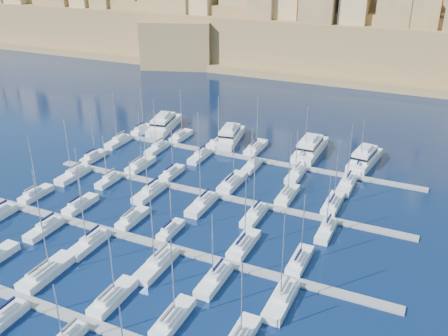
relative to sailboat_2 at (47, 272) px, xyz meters
The scene contains 49 objects.
ground 30.69m from the sailboat_2, 64.21° to the left, with size 600.00×600.00×0.00m, color black.
pontoon_near 14.81m from the sailboat_2, 25.52° to the right, with size 84.00×2.00×0.40m, color slate.
pontoon_mid_near 20.56m from the sailboat_2, 49.49° to the left, with size 84.00×2.00×0.40m, color slate.
pontoon_mid_far 39.93m from the sailboat_2, 70.46° to the left, with size 84.00×2.00×0.40m, color slate.
pontoon_far 61.11m from the sailboat_2, 77.38° to the left, with size 84.00×2.00×0.40m, color slate.
sailboat_2 is the anchor object (origin of this frame).
sailboat_3 13.89m from the sailboat_2, ahead, with size 2.88×9.61×13.01m.
sailboat_4 24.68m from the sailboat_2, ahead, with size 2.79×9.30×14.75m.
sailboat_8 11.90m from the sailboat_2, 79.21° to the right, with size 2.66×8.85×14.23m.
sailboat_12 30.40m from the sailboat_2, 137.06° to the left, with size 2.51×8.38×14.32m.
sailboat_13 23.33m from the sailboat_2, 116.05° to the left, with size 2.67×8.89×13.74m.
sailboat_14 20.99m from the sailboat_2, 82.27° to the left, with size 2.57×8.57×13.22m.
sailboat_15 23.49m from the sailboat_2, 59.40° to the left, with size 2.21×7.38×11.29m.
sailboat_16 34.11m from the sailboat_2, 38.85° to the left, with size 2.94×9.78×14.47m.
sailboat_17 42.74m from the sailboat_2, 29.29° to the left, with size 2.64×8.80×13.58m.
sailboat_19 14.61m from the sailboat_2, 134.39° to the left, with size 2.58×8.59×13.75m.
sailboat_20 10.01m from the sailboat_2, 85.58° to the left, with size 2.86×9.53×15.81m.
sailboat_21 18.21m from the sailboat_2, 31.64° to the left, with size 3.12×10.40×15.62m.
sailboat_22 28.05m from the sailboat_2, 20.91° to the left, with size 2.84×9.46×13.42m.
sailboat_23 39.01m from the sailboat_2, 14.37° to the left, with size 3.04×10.13×16.95m.
sailboat_24 48.83m from the sailboat_2, 119.20° to the left, with size 2.46×8.21×12.81m.
sailboat_25 44.55m from the sailboat_2, 103.22° to the left, with size 2.92×9.73×14.37m.
sailboat_26 42.63m from the sailboat_2, 91.03° to the left, with size 2.46×8.21×13.94m.
sailboat_27 46.15m from the sailboat_2, 71.88° to the left, with size 3.22×10.72×15.44m.
sailboat_28 51.33m from the sailboat_2, 57.37° to the left, with size 2.83×9.44×15.00m.
sailboat_29 57.46m from the sailboat_2, 49.10° to the left, with size 2.95×9.85×15.21m.
sailboat_30 38.40m from the sailboat_2, 123.82° to the left, with size 2.91×9.69×15.06m.
sailboat_31 35.13m from the sailboat_2, 110.03° to the left, with size 2.23×7.44×12.11m.
sailboat_32 31.79m from the sailboat_2, 90.26° to the left, with size 2.97×9.91×14.07m.
sailboat_33 34.25m from the sailboat_2, 68.15° to the left, with size 2.98×9.92×14.05m.
sailboat_34 40.39m from the sailboat_2, 52.78° to the left, with size 2.75×9.15×14.81m.
sailboat_35 50.78m from the sailboat_2, 39.79° to the left, with size 2.54×8.47×12.79m.
sailboat_36 68.90m from the sailboat_2, 110.08° to the left, with size 2.51×8.38×13.72m.
sailboat_37 65.94m from the sailboat_2, 99.53° to the left, with size 2.71×9.05×14.31m.
sailboat_38 65.15m from the sailboat_2, 89.52° to the left, with size 2.79×9.28×13.90m.
sailboat_39 66.69m from the sailboat_2, 80.04° to the left, with size 3.11×10.36×14.80m.
sailboat_40 69.96m from the sailboat_2, 69.20° to the left, with size 2.94×9.80×13.84m.
sailboat_41 75.56m from the sailboat_2, 59.03° to the left, with size 2.56×8.54×12.54m.
sailboat_42 59.35m from the sailboat_2, 114.32° to the left, with size 2.79×9.31×14.98m.
sailboat_43 55.72m from the sailboat_2, 102.61° to the left, with size 2.62×8.72×14.67m.
sailboat_44 54.34m from the sailboat_2, 89.36° to the left, with size 2.64×8.81×13.00m.
sailboat_45 56.59m from the sailboat_2, 74.67° to the left, with size 2.50×8.32×11.12m.
sailboat_46 60.17m from the sailboat_2, 64.15° to the left, with size 2.75×9.17×12.99m.
sailboat_47 66.03m from the sailboat_2, 54.49° to the left, with size 3.00×9.99×15.65m.
motor_yacht_a 72.26m from the sailboat_2, 105.42° to the left, with size 8.72×18.44×5.25m.
motor_yacht_b 68.85m from the sailboat_2, 87.83° to the left, with size 7.37×16.53×5.25m.
motor_yacht_c 74.05m from the sailboat_2, 70.08° to the left, with size 5.32×17.68×5.25m.
motor_yacht_d 79.12m from the sailboat_2, 60.08° to the left, with size 6.52×15.95×5.25m.
fortified_city 183.89m from the sailboat_2, 85.88° to the left, with size 460.00×108.95×59.52m.
Camera 1 is at (42.07, -77.17, 50.99)m, focal length 40.00 mm.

